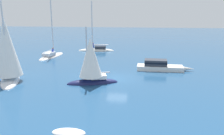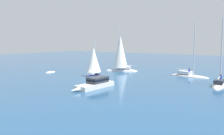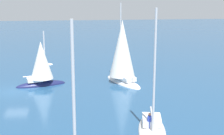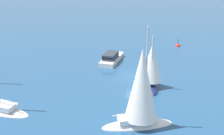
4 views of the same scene
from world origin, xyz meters
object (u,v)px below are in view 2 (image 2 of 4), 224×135
(cabin_cruiser, at_px, (95,83))
(sloop, at_px, (121,55))
(ketch, at_px, (189,75))
(dinghy, at_px, (50,72))
(yacht, at_px, (219,84))
(yacht_1, at_px, (94,64))

(cabin_cruiser, relative_size, sloop, 0.78)
(ketch, bearing_deg, sloop, -168.78)
(dinghy, bearing_deg, sloop, -46.40)
(yacht, relative_size, cabin_cruiser, 1.31)
(cabin_cruiser, distance_m, sloop, 19.33)
(sloop, bearing_deg, cabin_cruiser, 88.07)
(yacht, xyz_separation_m, ketch, (6.86, 6.59, 0.02))
(cabin_cruiser, xyz_separation_m, sloop, (17.70, 7.24, 2.81))
(yacht_1, xyz_separation_m, dinghy, (-0.61, 10.86, -2.28))
(yacht_1, distance_m, sloop, 9.65)
(cabin_cruiser, xyz_separation_m, ketch, (18.19, -7.23, -0.37))
(sloop, height_order, ketch, ketch)
(yacht, height_order, sloop, yacht)
(sloop, bearing_deg, yacht_1, 67.98)
(cabin_cruiser, xyz_separation_m, dinghy, (7.51, 17.74, -0.59))
(yacht, height_order, dinghy, yacht)
(cabin_cruiser, bearing_deg, dinghy, -110.92)
(cabin_cruiser, relative_size, ketch, 0.76)
(cabin_cruiser, relative_size, dinghy, 3.30)
(yacht, height_order, cabin_cruiser, yacht)
(yacht, xyz_separation_m, yacht_1, (-3.20, 20.70, 2.08))
(dinghy, bearing_deg, yacht_1, -87.31)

